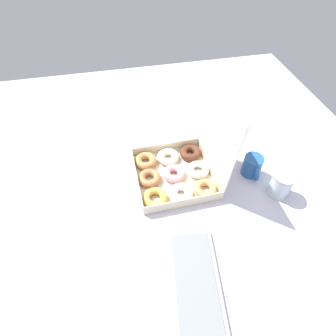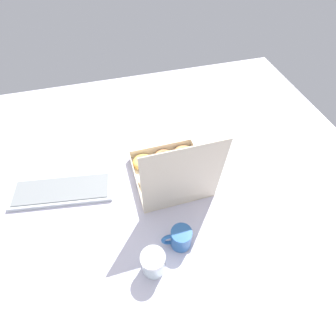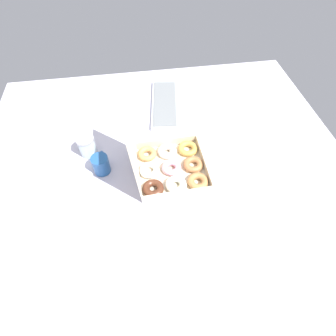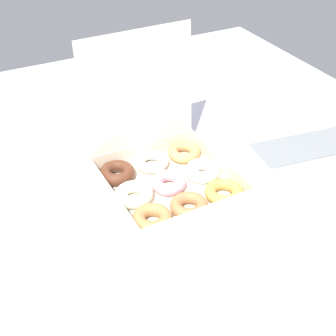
{
  "view_description": "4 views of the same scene",
  "coord_description": "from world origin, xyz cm",
  "px_view_note": "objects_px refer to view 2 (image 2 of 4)",
  "views": [
    {
      "loc": [
        73.46,
        -19.39,
        85.57
      ],
      "look_at": [
        3.33,
        -4.49,
        3.76
      ],
      "focal_mm": 28.0,
      "sensor_mm": 36.0,
      "label": 1
    },
    {
      "loc": [
        25.4,
        68.56,
        94.81
      ],
      "look_at": [
        6.04,
        -3.17,
        5.16
      ],
      "focal_mm": 28.0,
      "sensor_mm": 36.0,
      "label": 2
    },
    {
      "loc": [
        -68.61,
        10.6,
        98.65
      ],
      "look_at": [
        2.52,
        -0.27,
        5.56
      ],
      "focal_mm": 28.0,
      "sensor_mm": 36.0,
      "label": 3
    },
    {
      "loc": [
        -37.83,
        -86.7,
        76.19
      ],
      "look_at": [
        6.46,
        0.28,
        4.45
      ],
      "focal_mm": 50.0,
      "sensor_mm": 36.0,
      "label": 4
    }
  ],
  "objects_px": {
    "coffee_mug": "(180,238)",
    "glass_jar": "(153,263)",
    "keyboard": "(62,191)",
    "donut_box": "(171,174)"
  },
  "relations": [
    {
      "from": "keyboard",
      "to": "coffee_mug",
      "type": "height_order",
      "value": "coffee_mug"
    },
    {
      "from": "coffee_mug",
      "to": "glass_jar",
      "type": "xyz_separation_m",
      "value": [
        0.12,
        0.07,
        0.01
      ]
    },
    {
      "from": "donut_box",
      "to": "keyboard",
      "type": "xyz_separation_m",
      "value": [
        0.48,
        -0.06,
        -0.03
      ]
    },
    {
      "from": "keyboard",
      "to": "donut_box",
      "type": "bearing_deg",
      "value": 173.41
    },
    {
      "from": "coffee_mug",
      "to": "glass_jar",
      "type": "distance_m",
      "value": 0.13
    },
    {
      "from": "coffee_mug",
      "to": "glass_jar",
      "type": "height_order",
      "value": "glass_jar"
    },
    {
      "from": "coffee_mug",
      "to": "donut_box",
      "type": "bearing_deg",
      "value": -99.7
    },
    {
      "from": "keyboard",
      "to": "glass_jar",
      "type": "height_order",
      "value": "glass_jar"
    },
    {
      "from": "donut_box",
      "to": "glass_jar",
      "type": "relative_size",
      "value": 3.47
    },
    {
      "from": "keyboard",
      "to": "glass_jar",
      "type": "relative_size",
      "value": 4.25
    }
  ]
}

